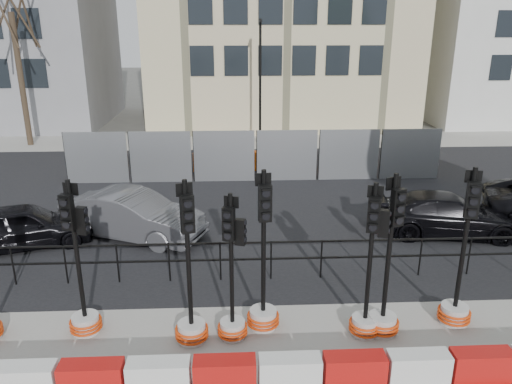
{
  "coord_description": "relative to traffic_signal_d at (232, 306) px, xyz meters",
  "views": [
    {
      "loc": [
        -0.86,
        -9.42,
        5.88
      ],
      "look_at": [
        -0.27,
        3.0,
        1.61
      ],
      "focal_mm": 35.0,
      "sensor_mm": 36.0,
      "label": 1
    }
  ],
  "objects": [
    {
      "name": "ground",
      "position": [
        0.92,
        1.08,
        -0.71
      ],
      "size": [
        120.0,
        120.0,
        0.0
      ],
      "primitive_type": "plane",
      "color": "#51514C",
      "rests_on": "ground"
    },
    {
      "name": "road",
      "position": [
        0.92,
        8.08,
        -0.7
      ],
      "size": [
        40.0,
        14.0,
        0.03
      ],
      "primitive_type": "cube",
      "color": "black",
      "rests_on": "ground"
    },
    {
      "name": "sidewalk_far",
      "position": [
        0.92,
        17.08,
        -0.7
      ],
      "size": [
        40.0,
        4.0,
        0.02
      ],
      "primitive_type": "cube",
      "color": "gray",
      "rests_on": "ground"
    },
    {
      "name": "building_grey",
      "position": [
        -13.08,
        23.07,
        6.29
      ],
      "size": [
        11.0,
        9.06,
        14.0
      ],
      "color": "gray",
      "rests_on": "ground"
    },
    {
      "name": "kerb_railing",
      "position": [
        0.92,
        2.28,
        -0.03
      ],
      "size": [
        18.0,
        0.04,
        1.0
      ],
      "color": "black",
      "rests_on": "ground"
    },
    {
      "name": "heras_fencing",
      "position": [
        1.48,
        10.95,
        -0.06
      ],
      "size": [
        14.33,
        1.72,
        2.0
      ],
      "color": "gray",
      "rests_on": "ground"
    },
    {
      "name": "lamp_post_far",
      "position": [
        1.42,
        16.07,
        2.51
      ],
      "size": [
        0.12,
        0.56,
        6.0
      ],
      "color": "black",
      "rests_on": "ground"
    },
    {
      "name": "tree_bare_far",
      "position": [
        -10.08,
        16.58,
        5.94
      ],
      "size": [
        2.0,
        2.0,
        9.0
      ],
      "color": "#473828",
      "rests_on": "ground"
    },
    {
      "name": "barrier_row",
      "position": [
        0.92,
        -1.72,
        -0.35
      ],
      "size": [
        15.7,
        0.5,
        0.8
      ],
      "color": "red",
      "rests_on": "ground"
    },
    {
      "name": "traffic_signal_b",
      "position": [
        -2.91,
        0.3,
        0.05
      ],
      "size": [
        0.63,
        0.63,
        3.2
      ],
      "rotation": [
        0.0,
        0.0,
        -0.28
      ],
      "color": "silver",
      "rests_on": "ground"
    },
    {
      "name": "traffic_signal_c",
      "position": [
        -0.79,
        -0.08,
        -0.03
      ],
      "size": [
        0.65,
        0.65,
        3.28
      ],
      "rotation": [
        0.0,
        0.0,
        0.3
      ],
      "color": "silver",
      "rests_on": "ground"
    },
    {
      "name": "traffic_signal_d",
      "position": [
        0.0,
        0.0,
        0.0
      ],
      "size": [
        0.59,
        0.59,
        2.99
      ],
      "rotation": [
        0.0,
        0.0,
        -0.32
      ],
      "color": "silver",
      "rests_on": "ground"
    },
    {
      "name": "traffic_signal_e",
      "position": [
        0.61,
        0.31,
        -0.03
      ],
      "size": [
        0.66,
        0.66,
        3.33
      ],
      "rotation": [
        0.0,
        0.0,
        0.14
      ],
      "color": "silver",
      "rests_on": "ground"
    },
    {
      "name": "traffic_signal_f",
      "position": [
        2.61,
        -0.02,
        0.04
      ],
      "size": [
        0.62,
        0.62,
        3.16
      ],
      "rotation": [
        0.0,
        0.0,
        -0.28
      ],
      "color": "silver",
      "rests_on": "ground"
    },
    {
      "name": "traffic_signal_g",
      "position": [
        2.96,
        0.01,
        -0.03
      ],
      "size": [
        0.65,
        0.65,
        3.32
      ],
      "rotation": [
        0.0,
        0.0,
        0.32
      ],
      "color": "silver",
      "rests_on": "ground"
    },
    {
      "name": "traffic_signal_h",
      "position": [
        4.52,
        0.28,
        -0.02
      ],
      "size": [
        0.66,
        0.66,
        3.34
      ],
      "rotation": [
        0.0,
        0.0,
        -0.23
      ],
      "color": "silver",
      "rests_on": "ground"
    },
    {
      "name": "car_a",
      "position": [
        -5.66,
        4.46,
        -0.1
      ],
      "size": [
        3.59,
        4.47,
        1.23
      ],
      "primitive_type": "imported",
      "rotation": [
        0.0,
        0.0,
        1.89
      ],
      "color": "black",
      "rests_on": "ground"
    },
    {
      "name": "car_b",
      "position": [
        -2.8,
        4.94,
        -0.04
      ],
      "size": [
        4.35,
        5.11,
        1.35
      ],
      "primitive_type": "imported",
      "rotation": [
        0.0,
        0.0,
        1.17
      ],
      "color": "#4B4B50",
      "rests_on": "ground"
    },
    {
      "name": "car_c",
      "position": [
        6.2,
        4.75,
        -0.11
      ],
      "size": [
        2.91,
        4.68,
        1.21
      ],
      "primitive_type": "imported",
      "rotation": [
        0.0,
        0.0,
        1.42
      ],
      "color": "black",
      "rests_on": "ground"
    }
  ]
}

